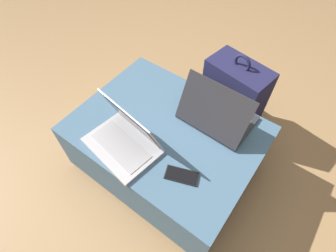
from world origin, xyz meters
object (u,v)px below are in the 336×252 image
at_px(laptop_far, 216,115).
at_px(cell_phone, 182,175).
at_px(laptop_near, 125,138).
at_px(backpack, 233,98).

distance_m(laptop_far, cell_phone, 0.36).
distance_m(laptop_near, backpack, 0.77).
bearing_deg(cell_phone, laptop_far, -14.32).
bearing_deg(laptop_far, laptop_near, 55.49).
xyz_separation_m(laptop_near, laptop_far, (0.27, 0.37, 0.00)).
distance_m(laptop_far, backpack, 0.39).
bearing_deg(cell_phone, laptop_near, 72.44).
height_order(laptop_far, backpack, laptop_far).
distance_m(laptop_near, cell_phone, 0.31).
bearing_deg(laptop_near, backpack, 80.16).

